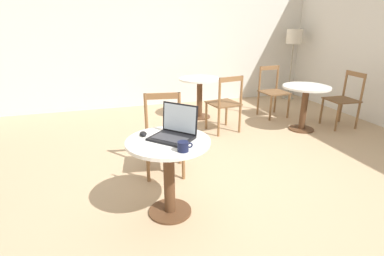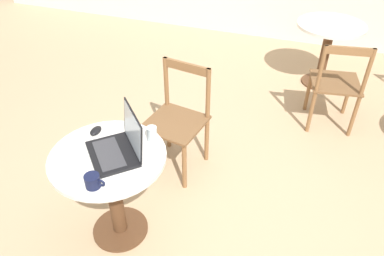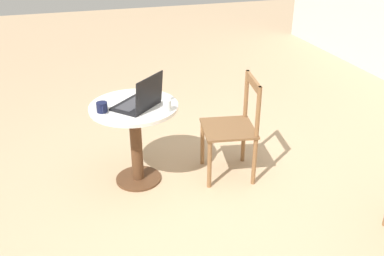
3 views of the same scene
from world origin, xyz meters
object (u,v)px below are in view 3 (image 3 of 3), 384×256
at_px(chair_near_back, 233,128).
at_px(drinking_glass, 167,106).
at_px(mug, 102,107).
at_px(cafe_table_near, 135,126).
at_px(mouse, 150,93).
at_px(laptop, 140,101).

relative_size(chair_near_back, drinking_glass, 9.41).
bearing_deg(mug, chair_near_back, 86.19).
xyz_separation_m(cafe_table_near, drinking_glass, (0.19, 0.23, 0.23)).
xyz_separation_m(chair_near_back, mouse, (-0.31, -0.64, 0.27)).
distance_m(cafe_table_near, mug, 0.34).
distance_m(mouse, drinking_glass, 0.38).
distance_m(chair_near_back, mouse, 0.76).
bearing_deg(chair_near_back, mouse, -116.03).
xyz_separation_m(mug, drinking_glass, (0.13, 0.48, 0.01)).
xyz_separation_m(laptop, drinking_glass, (0.13, 0.19, -0.01)).
height_order(chair_near_back, mouse, chair_near_back).
bearing_deg(cafe_table_near, chair_near_back, 80.76).
height_order(laptop, drinking_glass, laptop).
xyz_separation_m(mouse, drinking_glass, (0.37, 0.06, 0.03)).
xyz_separation_m(laptop, mouse, (-0.24, 0.13, -0.04)).
distance_m(laptop, drinking_glass, 0.23).
xyz_separation_m(cafe_table_near, chair_near_back, (0.13, 0.81, -0.07)).
bearing_deg(mouse, laptop, -27.96).
bearing_deg(mouse, cafe_table_near, -43.32).
bearing_deg(drinking_glass, laptop, -124.83).
relative_size(cafe_table_near, chair_near_back, 0.80).
bearing_deg(laptop, mug, -90.23).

